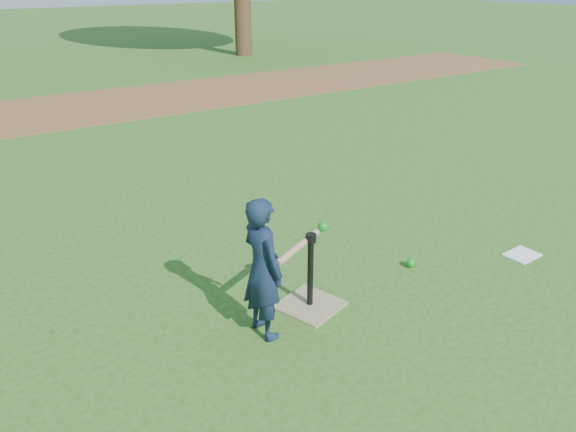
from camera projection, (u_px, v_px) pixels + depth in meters
ground at (285, 283)px, 4.64m from camera, size 80.00×80.00×0.00m
dirt_strip at (59, 110)px, 10.33m from camera, size 24.00×3.00×0.01m
child at (262, 269)px, 3.80m from camera, size 0.26×0.39×1.03m
wiffle_ball_ground at (411, 263)px, 4.87m from camera, size 0.08×0.08×0.08m
clipboard at (522, 255)px, 5.08m from camera, size 0.31×0.25×0.01m
batting_tee at (310, 294)px, 4.27m from camera, size 0.54×0.54×0.61m
swing_action at (301, 243)px, 4.04m from camera, size 0.66×0.31×0.11m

